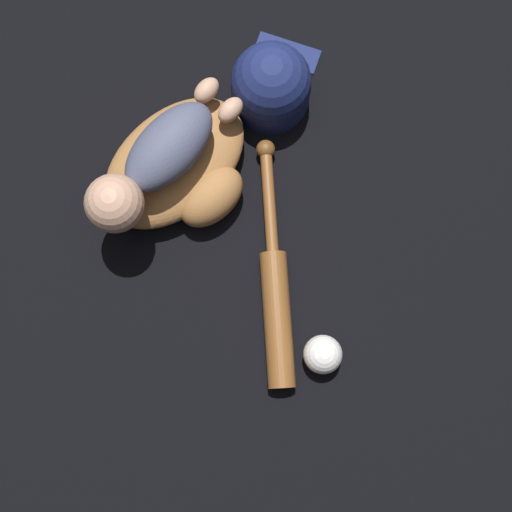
% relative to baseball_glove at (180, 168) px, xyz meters
% --- Properties ---
extents(ground_plane, '(6.00, 6.00, 0.00)m').
position_rel_baseball_glove_xyz_m(ground_plane, '(-0.04, -0.02, -0.05)').
color(ground_plane, black).
extents(baseball_glove, '(0.38, 0.32, 0.09)m').
position_rel_baseball_glove_xyz_m(baseball_glove, '(0.00, 0.00, 0.00)').
color(baseball_glove, '#A8703D').
rests_on(baseball_glove, ground).
extents(baby_figure, '(0.35, 0.25, 0.11)m').
position_rel_baseball_glove_xyz_m(baby_figure, '(0.05, 0.01, 0.09)').
color(baby_figure, '#4C516B').
rests_on(baby_figure, baseball_glove).
extents(baseball_bat, '(0.18, 0.48, 0.05)m').
position_rel_baseball_glove_xyz_m(baseball_bat, '(-0.09, 0.29, -0.02)').
color(baseball_bat, brown).
rests_on(baseball_bat, ground).
extents(baseball, '(0.07, 0.07, 0.07)m').
position_rel_baseball_glove_xyz_m(baseball, '(-0.13, 0.44, -0.01)').
color(baseball, white).
rests_on(baseball, ground).
extents(baseball_cap, '(0.22, 0.23, 0.16)m').
position_rel_baseball_glove_xyz_m(baseball_cap, '(-0.23, -0.09, 0.02)').
color(baseball_cap, navy).
rests_on(baseball_cap, ground).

